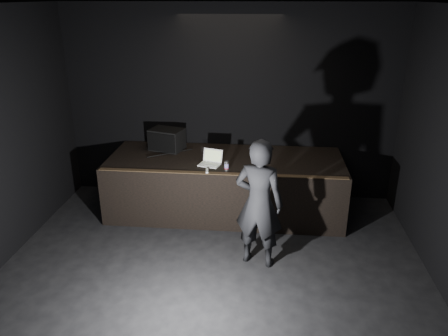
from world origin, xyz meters
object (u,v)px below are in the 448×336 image
laptop (211,161)px  stage_monitor (167,139)px  person (259,203)px  stage_riser (225,185)px  beer_can (227,166)px

laptop → stage_monitor: bearing=160.1°
stage_monitor → person: 2.56m
stage_riser → stage_monitor: 1.33m
beer_can → stage_riser: bearing=97.2°
beer_can → person: size_ratio=0.09×
stage_riser → person: size_ratio=2.14×
laptop → beer_can: 0.40m
laptop → beer_can: size_ratio=2.46×
stage_riser → beer_can: bearing=-82.8°
laptop → beer_can: (0.28, -0.28, 0.02)m
stage_riser → stage_monitor: (-1.09, 0.34, 0.69)m
stage_monitor → person: bearing=-31.6°
stage_riser → laptop: laptop is taller
laptop → person: (0.82, -1.26, -0.13)m
laptop → beer_can: laptop is taller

